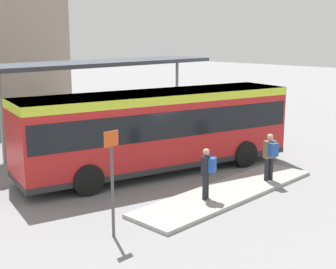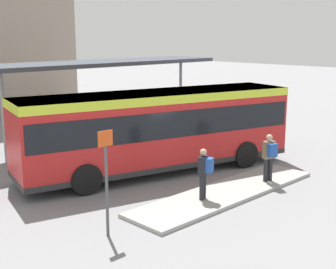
{
  "view_description": "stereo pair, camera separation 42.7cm",
  "coord_description": "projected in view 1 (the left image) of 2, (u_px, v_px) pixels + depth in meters",
  "views": [
    {
      "loc": [
        -12.05,
        -12.25,
        5.14
      ],
      "look_at": [
        0.53,
        0.0,
        1.38
      ],
      "focal_mm": 50.0,
      "sensor_mm": 36.0,
      "label": 1
    },
    {
      "loc": [
        -11.75,
        -12.56,
        5.14
      ],
      "look_at": [
        0.53,
        0.0,
        1.38
      ],
      "focal_mm": 50.0,
      "sensor_mm": 36.0,
      "label": 2
    }
  ],
  "objects": [
    {
      "name": "ground_plane",
      "position": [
        158.0,
        172.0,
        17.88
      ],
      "size": [
        120.0,
        120.0,
        0.0
      ],
      "primitive_type": "plane",
      "color": "gray"
    },
    {
      "name": "curb_island",
      "position": [
        228.0,
        192.0,
        15.39
      ],
      "size": [
        7.61,
        1.8,
        0.12
      ],
      "color": "#9E9E99",
      "rests_on": "ground_plane"
    },
    {
      "name": "city_bus",
      "position": [
        158.0,
        126.0,
        17.51
      ],
      "size": [
        10.88,
        5.06,
        3.06
      ],
      "rotation": [
        0.0,
        0.0,
        -0.26
      ],
      "color": "red",
      "rests_on": "ground_plane"
    },
    {
      "name": "pedestrian_waiting",
      "position": [
        270.0,
        154.0,
        16.2
      ],
      "size": [
        0.49,
        0.52,
        1.67
      ],
      "rotation": [
        0.0,
        0.0,
        1.19
      ],
      "color": "#232328",
      "rests_on": "curb_island"
    },
    {
      "name": "pedestrian_companion",
      "position": [
        207.0,
        170.0,
        14.39
      ],
      "size": [
        0.47,
        0.5,
        1.61
      ],
      "rotation": [
        0.0,
        0.0,
        1.95
      ],
      "color": "#232328",
      "rests_on": "curb_island"
    },
    {
      "name": "bicycle_red",
      "position": [
        241.0,
        122.0,
        26.08
      ],
      "size": [
        0.48,
        1.65,
        0.71
      ],
      "rotation": [
        0.0,
        0.0,
        1.43
      ],
      "color": "black",
      "rests_on": "ground_plane"
    },
    {
      "name": "bicycle_green",
      "position": [
        229.0,
        120.0,
        26.65
      ],
      "size": [
        0.48,
        1.66,
        0.72
      ],
      "rotation": [
        0.0,
        0.0,
        -1.57
      ],
      "color": "black",
      "rests_on": "ground_plane"
    },
    {
      "name": "bicycle_white",
      "position": [
        217.0,
        119.0,
        27.13
      ],
      "size": [
        0.48,
        1.65,
        0.71
      ],
      "rotation": [
        0.0,
        0.0,
        -1.64
      ],
      "color": "black",
      "rests_on": "ground_plane"
    },
    {
      "name": "bicycle_blue",
      "position": [
        208.0,
        117.0,
        27.86
      ],
      "size": [
        0.48,
        1.55,
        0.67
      ],
      "rotation": [
        0.0,
        0.0,
        -1.63
      ],
      "color": "black",
      "rests_on": "ground_plane"
    },
    {
      "name": "station_shelter",
      "position": [
        102.0,
        64.0,
        21.92
      ],
      "size": [
        12.09,
        3.02,
        3.93
      ],
      "color": "#383D47",
      "rests_on": "ground_plane"
    },
    {
      "name": "potted_planter_near_shelter",
      "position": [
        165.0,
        130.0,
        21.88
      ],
      "size": [
        0.92,
        0.92,
        1.44
      ],
      "color": "slate",
      "rests_on": "ground_plane"
    },
    {
      "name": "platform_sign",
      "position": [
        112.0,
        179.0,
        11.83
      ],
      "size": [
        0.44,
        0.08,
        2.8
      ],
      "color": "#4C4C51",
      "rests_on": "ground_plane"
    }
  ]
}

